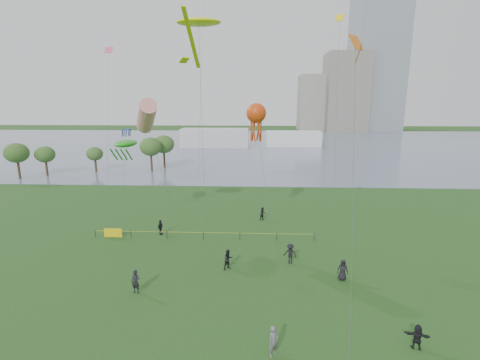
{
  "coord_description": "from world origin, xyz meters",
  "views": [
    {
      "loc": [
        1.3,
        -19.41,
        14.65
      ],
      "look_at": [
        0.0,
        10.0,
        8.0
      ],
      "focal_mm": 26.0,
      "sensor_mm": 36.0,
      "label": 1
    }
  ],
  "objects_px": {
    "fence": "(148,233)",
    "kite_octopus": "(256,114)",
    "kite_stingray": "(198,23)",
    "kite_flyer": "(274,341)"
  },
  "relations": [
    {
      "from": "fence",
      "to": "kite_flyer",
      "type": "distance_m",
      "value": 21.76
    },
    {
      "from": "kite_stingray",
      "to": "kite_octopus",
      "type": "distance_m",
      "value": 10.68
    },
    {
      "from": "fence",
      "to": "kite_flyer",
      "type": "height_order",
      "value": "kite_flyer"
    },
    {
      "from": "kite_stingray",
      "to": "kite_octopus",
      "type": "bearing_deg",
      "value": -15.58
    },
    {
      "from": "kite_flyer",
      "to": "kite_stingray",
      "type": "xyz_separation_m",
      "value": [
        -6.98,
        19.13,
        21.36
      ]
    },
    {
      "from": "fence",
      "to": "kite_stingray",
      "type": "bearing_deg",
      "value": 15.2
    },
    {
      "from": "fence",
      "to": "kite_octopus",
      "type": "distance_m",
      "value": 17.44
    },
    {
      "from": "kite_octopus",
      "to": "kite_stingray",
      "type": "bearing_deg",
      "value": 159.45
    },
    {
      "from": "fence",
      "to": "kite_flyer",
      "type": "bearing_deg",
      "value": -53.69
    },
    {
      "from": "kite_flyer",
      "to": "kite_stingray",
      "type": "bearing_deg",
      "value": 71.99
    }
  ]
}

